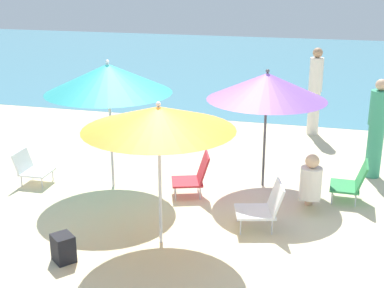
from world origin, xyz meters
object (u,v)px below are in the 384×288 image
Objects in this scene: umbrella_purple at (267,86)px; umbrella_teal at (108,78)px; beach_chair_c at (264,206)px; beach_chair_a at (353,181)px; person_b at (311,183)px; umbrella_orange at (159,118)px; beach_chair_b at (31,168)px; person_a at (377,129)px; person_c at (315,91)px; beach_bag at (63,248)px; beach_chair_d at (195,175)px.

umbrella_teal is at bearing -163.99° from umbrella_purple.
beach_chair_c is at bearing -82.03° from umbrella_purple.
beach_chair_a is 0.83m from person_b.
umbrella_orange is 3.41× the size of beach_chair_b.
person_a is at bearing 20.83° from umbrella_teal.
beach_chair_c is at bearing -18.12° from umbrella_teal.
umbrella_teal is at bearing 83.90° from person_b.
beach_chair_c is at bearing -36.14° from person_c.
beach_bag is at bearing -143.04° from umbrella_orange.
umbrella_purple is 5.63× the size of beach_bag.
umbrella_orange reaches higher than person_a.
person_b is (0.78, -0.83, -1.18)m from umbrella_purple.
beach_chair_b is 4.43m from person_b.
person_a is 4.94× the size of beach_bag.
umbrella_purple is 1.04× the size of person_c.
beach_chair_a is 1.84× the size of beach_bag.
beach_chair_a is 0.37× the size of person_a.
person_c is at bearing 66.82° from beach_bag.
umbrella_orange is 5.53× the size of beach_bag.
person_c is (1.58, 3.78, 0.60)m from beach_chair_d.
person_c is at bearing 41.31° from beach_chair_b.
person_b reaches higher than beach_chair_c.
umbrella_purple reaches higher than beach_chair_d.
umbrella_purple is 2.43m from umbrella_orange.
umbrella_purple reaches higher than beach_chair_c.
beach_chair_c is 1.42m from beach_chair_d.
umbrella_purple is at bearing -101.28° from person_a.
umbrella_orange is 1.02× the size of person_c.
beach_chair_b is at bearing 7.91° from beach_chair_a.
beach_chair_a is 5.06m from beach_chair_b.
beach_chair_b is 0.76× the size of beach_chair_c.
person_b is at bearing 45.01° from beach_chair_a.
person_b is (3.08, -0.17, -1.31)m from umbrella_teal.
beach_chair_a reaches higher than beach_bag.
person_a is (0.35, 1.13, 0.53)m from beach_chair_a.
beach_chair_c is (1.20, 0.73, -1.32)m from umbrella_orange.
beach_chair_c is 2.63m from beach_bag.
beach_chair_c reaches higher than beach_chair_a.
umbrella_purple is 1.02× the size of umbrella_orange.
beach_bag is (-2.75, -2.12, -0.28)m from person_b.
umbrella_teal is at bearing -68.88° from person_c.
umbrella_purple is at bearing 40.03° from person_b.
umbrella_teal is 1.23× the size of person_a.
person_a is 1.98m from person_b.
beach_bag is at bearing 46.74° from beach_chair_d.
umbrella_purple reaches higher than umbrella_orange.
beach_bag is (0.34, -2.29, -1.59)m from umbrella_teal.
beach_chair_d is (-1.17, 0.82, 0.01)m from beach_chair_c.
umbrella_purple reaches higher than person_b.
beach_bag is at bearing 39.88° from beach_chair_a.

